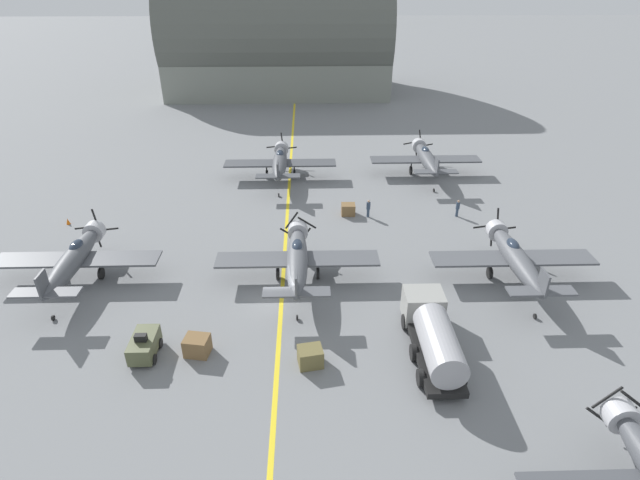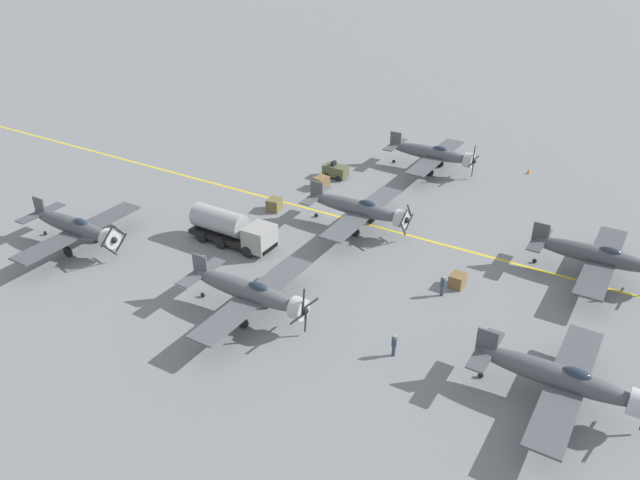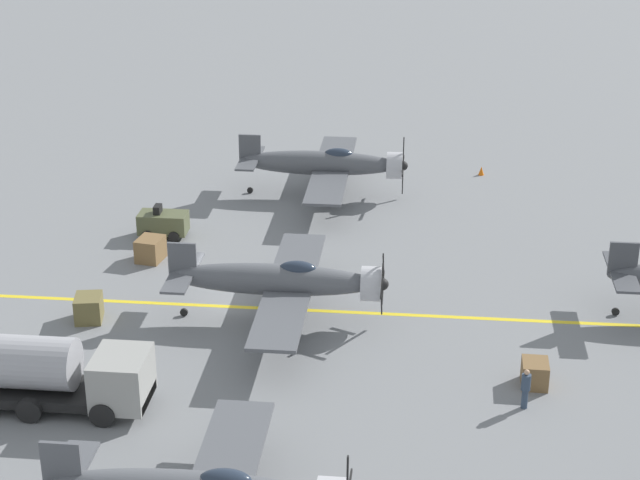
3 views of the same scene
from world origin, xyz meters
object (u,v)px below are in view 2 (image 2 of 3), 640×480
(airplane_mid_left, at_px, (433,154))
(supply_crate_mid_lane, at_px, (457,280))
(airplane_far_right, at_px, (561,378))
(airplane_mid_right, at_px, (250,292))
(tow_tractor, at_px, (336,171))
(ground_crew_inspecting, at_px, (443,285))
(traffic_cone, at_px, (528,171))
(ground_crew_walking, at_px, (394,344))
(airplane_near_right, at_px, (76,227))
(airplane_far_center, at_px, (598,256))
(airplane_mid_center, at_px, (360,209))
(supply_crate_by_tanker, at_px, (274,205))
(fuel_tanker, at_px, (232,228))
(supply_crate_outboard, at_px, (321,182))

(airplane_mid_left, bearing_deg, supply_crate_mid_lane, 12.08)
(airplane_far_right, bearing_deg, airplane_mid_right, -72.69)
(supply_crate_mid_lane, bearing_deg, tow_tractor, -126.26)
(tow_tractor, bearing_deg, ground_crew_inspecting, 49.48)
(airplane_mid_right, xyz_separation_m, traffic_cone, (-36.80, 10.05, -1.74))
(ground_crew_walking, height_order, traffic_cone, ground_crew_walking)
(airplane_near_right, distance_m, airplane_mid_left, 37.15)
(airplane_far_right, xyz_separation_m, airplane_mid_left, (-30.06, -20.10, -0.00))
(airplane_far_center, bearing_deg, supply_crate_mid_lane, -37.87)
(airplane_mid_center, height_order, traffic_cone, airplane_mid_center)
(airplane_mid_center, distance_m, ground_crew_walking, 18.01)
(tow_tractor, relative_size, supply_crate_mid_lane, 2.04)
(airplane_far_center, height_order, supply_crate_mid_lane, airplane_far_center)
(airplane_mid_left, height_order, traffic_cone, airplane_mid_left)
(airplane_far_right, xyz_separation_m, traffic_cone, (-34.75, -10.76, -1.74))
(airplane_mid_right, height_order, supply_crate_by_tanker, airplane_mid_right)
(airplane_mid_left, relative_size, tow_tractor, 4.62)
(airplane_mid_left, relative_size, supply_crate_mid_lane, 9.43)
(ground_crew_inspecting, bearing_deg, traffic_cone, -178.51)
(airplane_mid_right, bearing_deg, ground_crew_walking, 86.54)
(airplane_near_right, height_order, ground_crew_walking, airplane_near_right)
(fuel_tanker, relative_size, supply_crate_outboard, 5.52)
(airplane_far_right, distance_m, supply_crate_mid_lane, 13.35)
(supply_crate_by_tanker, distance_m, supply_crate_mid_lane, 20.11)
(airplane_mid_center, relative_size, airplane_mid_right, 1.00)
(supply_crate_outboard, relative_size, traffic_cone, 2.63)
(fuel_tanker, relative_size, traffic_cone, 14.55)
(airplane_far_right, distance_m, traffic_cone, 36.42)
(ground_crew_inspecting, height_order, supply_crate_mid_lane, ground_crew_inspecting)
(airplane_far_center, relative_size, fuel_tanker, 1.50)
(airplane_far_right, bearing_deg, traffic_cone, -151.13)
(airplane_mid_right, relative_size, ground_crew_walking, 7.36)
(supply_crate_outboard, bearing_deg, supply_crate_by_tanker, -9.45)
(airplane_mid_left, xyz_separation_m, tow_tractor, (7.10, -8.12, -1.22))
(fuel_tanker, bearing_deg, airplane_far_right, 78.80)
(airplane_mid_left, distance_m, supply_crate_outboard, 13.09)
(airplane_mid_center, distance_m, airplane_far_center, 19.90)
(fuel_tanker, xyz_separation_m, traffic_cone, (-29.09, 17.79, -1.24))
(airplane_near_right, xyz_separation_m, airplane_mid_left, (-31.78, 19.24, 0.00))
(airplane_near_right, distance_m, ground_crew_walking, 29.21)
(airplane_near_right, height_order, ground_crew_inspecting, airplane_near_right)
(airplane_near_right, bearing_deg, ground_crew_inspecting, 95.90)
(airplane_near_right, bearing_deg, supply_crate_mid_lane, 98.73)
(airplane_mid_center, xyz_separation_m, traffic_cone, (-20.92, 9.75, -1.74))
(airplane_mid_right, distance_m, traffic_cone, 38.19)
(airplane_near_right, distance_m, ground_crew_inspecting, 30.70)
(tow_tractor, height_order, supply_crate_outboard, tow_tractor)
(airplane_far_center, distance_m, airplane_near_right, 42.46)
(airplane_near_right, bearing_deg, tow_tractor, 144.31)
(airplane_far_center, height_order, tow_tractor, airplane_far_center)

